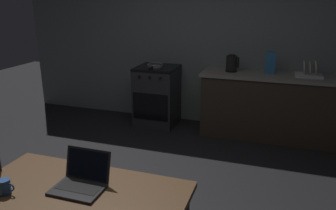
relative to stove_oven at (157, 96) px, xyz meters
The scene contains 11 objects.
ground_plane 2.28m from the stove_oven, 76.40° to the right, with size 12.00×12.00×0.00m, color black.
back_wall 1.23m from the stove_oven, 23.09° to the left, with size 6.40×0.10×2.59m, color gray.
kitchen_counter 1.80m from the stove_oven, ahead, with size 2.16×0.64×0.90m.
stove_oven is the anchor object (origin of this frame).
dining_table 3.18m from the stove_oven, 79.29° to the right, with size 1.37×0.83×0.72m.
laptop 3.08m from the stove_oven, 78.99° to the right, with size 0.32×0.28×0.22m.
electric_kettle 1.24m from the stove_oven, ahead, with size 0.18×0.16×0.24m.
frying_pan 0.48m from the stove_oven, 128.76° to the right, with size 0.24×0.41×0.05m.
coffee_mug 3.23m from the stove_oven, 86.87° to the right, with size 0.11×0.07×0.09m.
cereal_box 1.73m from the stove_oven, ahead, with size 0.13×0.05×0.30m.
dish_rack 2.17m from the stove_oven, ahead, with size 0.34×0.26×0.21m.
Camera 1 is at (1.17, -2.42, 1.88)m, focal length 35.46 mm.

